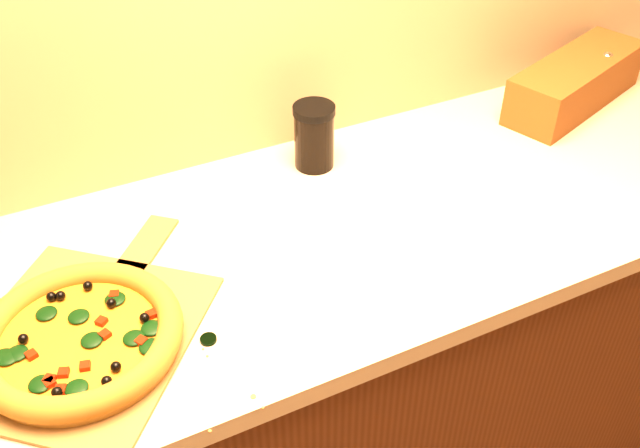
{
  "coord_description": "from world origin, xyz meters",
  "views": [
    {
      "loc": [
        -0.43,
        0.45,
        1.78
      ],
      "look_at": [
        0.02,
        1.38,
        0.96
      ],
      "focal_mm": 40.0,
      "sensor_mm": 36.0,
      "label": 1
    }
  ],
  "objects_px": {
    "pizza_peel": "(85,333)",
    "pepper_grinder": "(601,79)",
    "rolling_pin": "(559,71)",
    "pizza": "(79,337)",
    "dark_jar": "(314,136)"
  },
  "relations": [
    {
      "from": "pizza_peel",
      "to": "dark_jar",
      "type": "bearing_deg",
      "value": 67.96
    },
    {
      "from": "pizza",
      "to": "pepper_grinder",
      "type": "bearing_deg",
      "value": 11.46
    },
    {
      "from": "pizza_peel",
      "to": "dark_jar",
      "type": "xyz_separation_m",
      "value": [
        0.56,
        0.29,
        0.07
      ]
    },
    {
      "from": "rolling_pin",
      "to": "pepper_grinder",
      "type": "bearing_deg",
      "value": -76.58
    },
    {
      "from": "pizza_peel",
      "to": "rolling_pin",
      "type": "height_order",
      "value": "rolling_pin"
    },
    {
      "from": "pizza_peel",
      "to": "pepper_grinder",
      "type": "relative_size",
      "value": 4.29
    },
    {
      "from": "pizza_peel",
      "to": "pizza",
      "type": "bearing_deg",
      "value": -67.01
    },
    {
      "from": "rolling_pin",
      "to": "pizza",
      "type": "bearing_deg",
      "value": -163.52
    },
    {
      "from": "rolling_pin",
      "to": "dark_jar",
      "type": "relative_size",
      "value": 2.51
    },
    {
      "from": "rolling_pin",
      "to": "dark_jar",
      "type": "bearing_deg",
      "value": -174.38
    },
    {
      "from": "pizza_peel",
      "to": "pepper_grinder",
      "type": "distance_m",
      "value": 1.37
    },
    {
      "from": "pizza",
      "to": "rolling_pin",
      "type": "height_order",
      "value": "rolling_pin"
    },
    {
      "from": "pizza_peel",
      "to": "pizza",
      "type": "distance_m",
      "value": 0.04
    },
    {
      "from": "pizza_peel",
      "to": "pepper_grinder",
      "type": "bearing_deg",
      "value": 51.23
    },
    {
      "from": "pizza_peel",
      "to": "pizza",
      "type": "height_order",
      "value": "pizza"
    }
  ]
}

